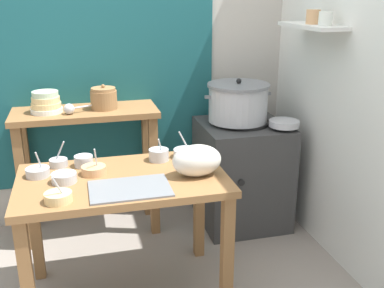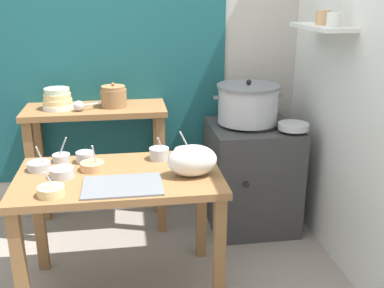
{
  "view_description": "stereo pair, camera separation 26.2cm",
  "coord_description": "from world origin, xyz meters",
  "px_view_note": "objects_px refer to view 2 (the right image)",
  "views": [
    {
      "loc": [
        -0.19,
        -2.21,
        1.66
      ],
      "look_at": [
        0.43,
        0.19,
        0.82
      ],
      "focal_mm": 42.66,
      "sensor_mm": 36.0,
      "label": 1
    },
    {
      "loc": [
        0.06,
        -2.27,
        1.66
      ],
      "look_at": [
        0.43,
        0.19,
        0.82
      ],
      "focal_mm": 42.66,
      "sensor_mm": 36.0,
      "label": 2
    }
  ],
  "objects_px": {
    "clay_pot": "(114,97)",
    "wide_pan": "(293,126)",
    "prep_bowl_5": "(85,157)",
    "back_shelf_table": "(97,138)",
    "serving_tray": "(123,186)",
    "bowl_stack_enamel": "(58,99)",
    "prep_bowl_0": "(62,172)",
    "prep_bowl_6": "(159,153)",
    "steamer_pot": "(248,104)",
    "prep_table": "(120,193)",
    "prep_bowl_2": "(187,152)",
    "stove_block": "(251,175)",
    "prep_bowl_3": "(92,166)",
    "ladle": "(81,106)",
    "plastic_bag": "(192,161)",
    "prep_bowl_7": "(61,157)",
    "prep_bowl_1": "(39,166)",
    "prep_bowl_4": "(51,191)"
  },
  "relations": [
    {
      "from": "prep_table",
      "to": "prep_bowl_1",
      "type": "distance_m",
      "value": 0.47
    },
    {
      "from": "clay_pot",
      "to": "wide_pan",
      "type": "xyz_separation_m",
      "value": [
        1.18,
        -0.32,
        -0.17
      ]
    },
    {
      "from": "serving_tray",
      "to": "prep_bowl_4",
      "type": "height_order",
      "value": "prep_bowl_4"
    },
    {
      "from": "back_shelf_table",
      "to": "prep_bowl_1",
      "type": "bearing_deg",
      "value": -112.68
    },
    {
      "from": "plastic_bag",
      "to": "prep_bowl_3",
      "type": "xyz_separation_m",
      "value": [
        -0.53,
        0.16,
        -0.06
      ]
    },
    {
      "from": "prep_table",
      "to": "plastic_bag",
      "type": "height_order",
      "value": "plastic_bag"
    },
    {
      "from": "prep_table",
      "to": "clay_pot",
      "type": "height_order",
      "value": "clay_pot"
    },
    {
      "from": "prep_bowl_5",
      "to": "prep_bowl_7",
      "type": "distance_m",
      "value": 0.14
    },
    {
      "from": "prep_bowl_3",
      "to": "prep_bowl_5",
      "type": "distance_m",
      "value": 0.14
    },
    {
      "from": "prep_bowl_1",
      "to": "prep_bowl_2",
      "type": "bearing_deg",
      "value": 6.01
    },
    {
      "from": "serving_tray",
      "to": "bowl_stack_enamel",
      "type": "bearing_deg",
      "value": 113.56
    },
    {
      "from": "prep_table",
      "to": "prep_bowl_5",
      "type": "height_order",
      "value": "prep_bowl_5"
    },
    {
      "from": "clay_pot",
      "to": "prep_bowl_0",
      "type": "height_order",
      "value": "clay_pot"
    },
    {
      "from": "stove_block",
      "to": "prep_bowl_4",
      "type": "height_order",
      "value": "prep_bowl_4"
    },
    {
      "from": "stove_block",
      "to": "wide_pan",
      "type": "distance_m",
      "value": 0.51
    },
    {
      "from": "prep_bowl_5",
      "to": "back_shelf_table",
      "type": "bearing_deg",
      "value": 86.32
    },
    {
      "from": "prep_bowl_1",
      "to": "prep_bowl_4",
      "type": "distance_m",
      "value": 0.37
    },
    {
      "from": "prep_bowl_7",
      "to": "prep_bowl_1",
      "type": "bearing_deg",
      "value": -130.52
    },
    {
      "from": "stove_block",
      "to": "steamer_pot",
      "type": "bearing_deg",
      "value": 153.38
    },
    {
      "from": "back_shelf_table",
      "to": "prep_bowl_4",
      "type": "bearing_deg",
      "value": -99.38
    },
    {
      "from": "ladle",
      "to": "wide_pan",
      "type": "distance_m",
      "value": 1.42
    },
    {
      "from": "prep_bowl_2",
      "to": "prep_bowl_7",
      "type": "relative_size",
      "value": 1.11
    },
    {
      "from": "back_shelf_table",
      "to": "prep_bowl_3",
      "type": "distance_m",
      "value": 0.71
    },
    {
      "from": "bowl_stack_enamel",
      "to": "prep_bowl_6",
      "type": "xyz_separation_m",
      "value": [
        0.63,
        -0.59,
        -0.21
      ]
    },
    {
      "from": "prep_bowl_0",
      "to": "prep_bowl_2",
      "type": "relative_size",
      "value": 0.78
    },
    {
      "from": "ladle",
      "to": "prep_bowl_0",
      "type": "bearing_deg",
      "value": -94.53
    },
    {
      "from": "stove_block",
      "to": "prep_bowl_0",
      "type": "height_order",
      "value": "stove_block"
    },
    {
      "from": "prep_bowl_3",
      "to": "prep_bowl_7",
      "type": "distance_m",
      "value": 0.25
    },
    {
      "from": "plastic_bag",
      "to": "prep_bowl_5",
      "type": "height_order",
      "value": "plastic_bag"
    },
    {
      "from": "stove_block",
      "to": "clay_pot",
      "type": "height_order",
      "value": "clay_pot"
    },
    {
      "from": "bowl_stack_enamel",
      "to": "prep_bowl_5",
      "type": "distance_m",
      "value": 0.64
    },
    {
      "from": "prep_bowl_6",
      "to": "prep_bowl_7",
      "type": "distance_m",
      "value": 0.57
    },
    {
      "from": "serving_tray",
      "to": "plastic_bag",
      "type": "bearing_deg",
      "value": 13.74
    },
    {
      "from": "prep_bowl_5",
      "to": "prep_bowl_3",
      "type": "bearing_deg",
      "value": -69.81
    },
    {
      "from": "steamer_pot",
      "to": "prep_bowl_2",
      "type": "relative_size",
      "value": 2.92
    },
    {
      "from": "prep_bowl_0",
      "to": "prep_bowl_2",
      "type": "distance_m",
      "value": 0.73
    },
    {
      "from": "bowl_stack_enamel",
      "to": "plastic_bag",
      "type": "distance_m",
      "value": 1.18
    },
    {
      "from": "back_shelf_table",
      "to": "prep_bowl_0",
      "type": "height_order",
      "value": "back_shelf_table"
    },
    {
      "from": "steamer_pot",
      "to": "clay_pot",
      "type": "height_order",
      "value": "steamer_pot"
    },
    {
      "from": "prep_table",
      "to": "back_shelf_table",
      "type": "distance_m",
      "value": 0.81
    },
    {
      "from": "stove_block",
      "to": "prep_bowl_7",
      "type": "height_order",
      "value": "prep_bowl_7"
    },
    {
      "from": "clay_pot",
      "to": "ladle",
      "type": "xyz_separation_m",
      "value": [
        -0.22,
        -0.08,
        -0.04
      ]
    },
    {
      "from": "prep_bowl_1",
      "to": "prep_bowl_5",
      "type": "bearing_deg",
      "value": 20.36
    },
    {
      "from": "prep_bowl_4",
      "to": "prep_bowl_7",
      "type": "xyz_separation_m",
      "value": [
        -0.01,
        0.47,
        -0.0
      ]
    },
    {
      "from": "back_shelf_table",
      "to": "prep_bowl_3",
      "type": "bearing_deg",
      "value": -89.09
    },
    {
      "from": "prep_bowl_0",
      "to": "prep_bowl_6",
      "type": "bearing_deg",
      "value": 19.86
    },
    {
      "from": "prep_bowl_2",
      "to": "stove_block",
      "type": "bearing_deg",
      "value": 40.15
    },
    {
      "from": "bowl_stack_enamel",
      "to": "prep_bowl_3",
      "type": "height_order",
      "value": "bowl_stack_enamel"
    },
    {
      "from": "back_shelf_table",
      "to": "prep_bowl_6",
      "type": "bearing_deg",
      "value": -56.68
    },
    {
      "from": "prep_bowl_4",
      "to": "prep_bowl_6",
      "type": "distance_m",
      "value": 0.7
    }
  ]
}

